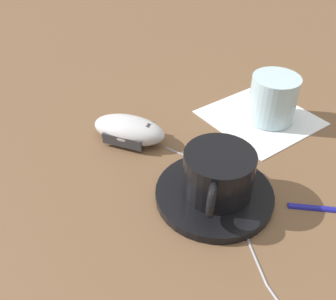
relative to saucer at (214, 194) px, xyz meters
name	(u,v)px	position (x,y,z in m)	size (l,w,h in m)	color
ground_plane	(247,162)	(0.08, 0.04, -0.01)	(3.00, 3.00, 0.00)	brown
saucer	(214,194)	(0.00, 0.00, 0.00)	(0.16, 0.16, 0.01)	black
coffee_cup	(218,174)	(0.00, 0.00, 0.04)	(0.10, 0.11, 0.06)	black
computer_mouse	(129,130)	(-0.06, 0.17, 0.01)	(0.12, 0.13, 0.04)	silver
mouse_cable	(229,211)	(0.00, -0.03, 0.00)	(0.05, 0.32, 0.00)	gray
napkin_under_glass	(260,117)	(0.17, 0.13, 0.00)	(0.17, 0.17, 0.00)	white
drinking_glass	(273,99)	(0.18, 0.12, 0.04)	(0.08, 0.08, 0.08)	silver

